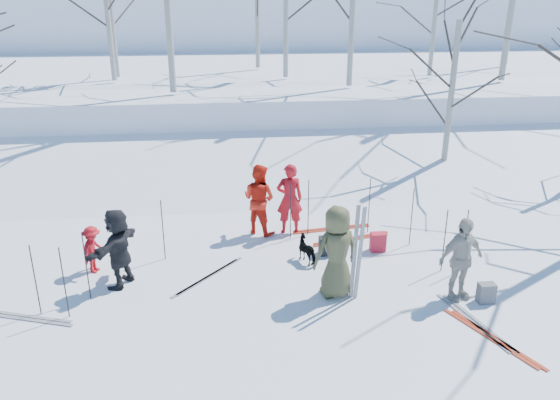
{
  "coord_description": "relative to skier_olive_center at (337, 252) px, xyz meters",
  "views": [
    {
      "loc": [
        -1.15,
        -8.95,
        5.31
      ],
      "look_at": [
        0.0,
        1.5,
        1.3
      ],
      "focal_mm": 35.0,
      "sensor_mm": 36.0,
      "label": 1
    }
  ],
  "objects": [
    {
      "name": "ground",
      "position": [
        -0.85,
        0.17,
        -0.88
      ],
      "size": [
        120.0,
        120.0,
        0.0
      ],
      "primitive_type": "plane",
      "color": "white",
      "rests_on": "ground"
    },
    {
      "name": "snow_ramp",
      "position": [
        -0.85,
        7.17,
        -0.73
      ],
      "size": [
        70.0,
        9.49,
        4.12
      ],
      "primitive_type": "cube",
      "rotation": [
        0.3,
        0.0,
        0.0
      ],
      "color": "white",
      "rests_on": "ground"
    },
    {
      "name": "snow_plateau",
      "position": [
        -0.85,
        17.17,
        0.12
      ],
      "size": [
        70.0,
        18.0,
        2.2
      ],
      "primitive_type": "cube",
      "color": "white",
      "rests_on": "ground"
    },
    {
      "name": "far_hill",
      "position": [
        -0.85,
        38.17,
        1.12
      ],
      "size": [
        90.0,
        30.0,
        6.0
      ],
      "primitive_type": "cube",
      "color": "white",
      "rests_on": "ground"
    },
    {
      "name": "skier_olive_center",
      "position": [
        0.0,
        0.0,
        0.0
      ],
      "size": [
        0.99,
        0.79,
        1.76
      ],
      "primitive_type": "imported",
      "rotation": [
        0.0,
        0.0,
        3.44
      ],
      "color": "#45462A",
      "rests_on": "ground"
    },
    {
      "name": "skier_red_north",
      "position": [
        -0.49,
        2.92,
        -0.04
      ],
      "size": [
        0.62,
        0.41,
        1.69
      ],
      "primitive_type": "imported",
      "rotation": [
        0.0,
        0.0,
        3.14
      ],
      "color": "#B01018",
      "rests_on": "ground"
    },
    {
      "name": "skier_redor_behind",
      "position": [
        -1.2,
        2.99,
        -0.04
      ],
      "size": [
        1.03,
        1.0,
        1.67
      ],
      "primitive_type": "imported",
      "rotation": [
        0.0,
        0.0,
        2.49
      ],
      "color": "red",
      "rests_on": "ground"
    },
    {
      "name": "skier_red_seated",
      "position": [
        -4.66,
        1.42,
        -0.39
      ],
      "size": [
        0.55,
        0.72,
        0.99
      ],
      "primitive_type": "imported",
      "rotation": [
        0.0,
        0.0,
        1.25
      ],
      "color": "#B01018",
      "rests_on": "ground"
    },
    {
      "name": "skier_cream_east",
      "position": [
        2.22,
        -0.35,
        -0.09
      ],
      "size": [
        1.0,
        0.63,
        1.59
      ],
      "primitive_type": "imported",
      "rotation": [
        0.0,
        0.0,
        0.28
      ],
      "color": "beige",
      "rests_on": "ground"
    },
    {
      "name": "skier_grey_west",
      "position": [
        -4.04,
        0.82,
        -0.1
      ],
      "size": [
        1.04,
        1.51,
        1.57
      ],
      "primitive_type": "imported",
      "rotation": [
        0.0,
        0.0,
        4.27
      ],
      "color": "black",
      "rests_on": "ground"
    },
    {
      "name": "dog",
      "position": [
        -0.29,
        1.38,
        -0.61
      ],
      "size": [
        0.56,
        0.71,
        0.55
      ],
      "primitive_type": "imported",
      "rotation": [
        0.0,
        0.0,
        3.63
      ],
      "color": "black",
      "rests_on": "ground"
    },
    {
      "name": "upright_ski_left",
      "position": [
        0.28,
        -0.2,
        0.07
      ],
      "size": [
        0.09,
        0.16,
        1.9
      ],
      "primitive_type": "cube",
      "rotation": [
        0.07,
        0.0,
        0.14
      ],
      "color": "silver",
      "rests_on": "ground"
    },
    {
      "name": "upright_ski_right",
      "position": [
        0.36,
        -0.27,
        0.07
      ],
      "size": [
        0.11,
        0.23,
        1.89
      ],
      "primitive_type": "cube",
      "rotation": [
        0.1,
        0.0,
        0.18
      ],
      "color": "silver",
      "rests_on": "ground"
    },
    {
      "name": "ski_pair_a",
      "position": [
        2.21,
        -1.18,
        -0.87
      ],
      "size": [
        1.09,
        1.99,
        0.02
      ],
      "primitive_type": null,
      "rotation": [
        0.0,
        0.0,
        0.24
      ],
      "color": "silver",
      "rests_on": "ground"
    },
    {
      "name": "ski_pair_b",
      "position": [
        2.29,
        -1.67,
        -0.87
      ],
      "size": [
        1.6,
        2.05,
        0.02
      ],
      "primitive_type": null,
      "rotation": [
        0.0,
        0.0,
        0.41
      ],
      "color": "#A42E17",
      "rests_on": "ground"
    },
    {
      "name": "ski_pair_c",
      "position": [
        -2.37,
        0.93,
        -0.87
      ],
      "size": [
        2.09,
        2.1,
        0.02
      ],
      "primitive_type": null,
      "rotation": [
        0.0,
        0.0,
        -0.72
      ],
      "color": "silver",
      "rests_on": "ground"
    },
    {
      "name": "ski_pair_d",
      "position": [
        -5.57,
        -0.19,
        -0.87
      ],
      "size": [
        1.36,
        2.02,
        0.02
      ],
      "primitive_type": null,
      "rotation": [
        0.0,
        0.0,
        1.24
      ],
      "color": "silver",
      "rests_on": "ground"
    },
    {
      "name": "ski_pair_e",
      "position": [
        0.87,
        2.36,
        -0.87
      ],
      "size": [
        1.12,
        2.0,
        0.02
      ],
      "primitive_type": null,
      "rotation": [
        0.0,
        0.0,
        1.82
      ],
      "color": "#A42E17",
      "rests_on": "ground"
    },
    {
      "name": "ski_pair_f",
      "position": [
        0.53,
        2.97,
        -0.87
      ],
      "size": [
        0.69,
        1.95,
        0.02
      ],
      "primitive_type": null,
      "rotation": [
        0.0,
        0.0,
        1.7
      ],
      "color": "#A42E17",
      "rests_on": "ground"
    },
    {
      "name": "ski_pole_a",
      "position": [
        -3.3,
        1.83,
        -0.21
      ],
      "size": [
        0.02,
        0.02,
        1.34
      ],
      "primitive_type": "cylinder",
      "color": "black",
      "rests_on": "ground"
    },
    {
      "name": "ski_pole_b",
      "position": [
        -4.78,
        -0.24,
        -0.21
      ],
      "size": [
        0.02,
        0.02,
        1.34
      ],
      "primitive_type": "cylinder",
      "color": "black",
      "rests_on": "ground"
    },
    {
      "name": "ski_pole_c",
      "position": [
        -5.3,
        -0.08,
        -0.21
      ],
      "size": [
        0.02,
        0.02,
        1.34
      ],
      "primitive_type": "cylinder",
      "color": "black",
      "rests_on": "ground"
    },
    {
      "name": "ski_pole_d",
      "position": [
        2.74,
        0.62,
        -0.21
      ],
      "size": [
        0.02,
        0.02,
        1.34
      ],
      "primitive_type": "cylinder",
      "color": "black",
      "rests_on": "ground"
    },
    {
      "name": "ski_pole_e",
      "position": [
        1.35,
        2.71,
        -0.21
      ],
      "size": [
        0.02,
        0.02,
        1.34
      ],
      "primitive_type": "cylinder",
      "color": "black",
      "rests_on": "ground"
    },
    {
      "name": "ski_pole_f",
      "position": [
        2.34,
        0.68,
        -0.21
      ],
      "size": [
        0.02,
        0.02,
        1.34
      ],
      "primitive_type": "cylinder",
      "color": "black",
      "rests_on": "ground"
    },
    {
      "name": "ski_pole_g",
      "position": [
        -0.52,
        2.56,
        -0.21
      ],
      "size": [
        0.02,
        0.02,
        1.34
      ],
      "primitive_type": "cylinder",
      "color": "black",
      "rests_on": "ground"
    },
    {
      "name": "ski_pole_h",
      "position": [
        2.1,
        1.94,
        -0.21
      ],
      "size": [
        0.02,
        0.02,
        1.34
      ],
      "primitive_type": "cylinder",
      "color": "black",
      "rests_on": "ground"
    },
    {
      "name": "ski_pole_i",
      "position": [
        -0.08,
        2.76,
        -0.21
      ],
      "size": [
        0.02,
        0.02,
        1.34
      ],
      "primitive_type": "cylinder",
      "color": "black",
      "rests_on": "ground"
    },
    {
      "name": "ski_pole_j",
      "position": [
        -4.54,
        0.35,
        -0.21
      ],
      "size": [
        0.02,
        0.02,
        1.34
      ],
      "primitive_type": "cylinder",
      "color": "black",
      "rests_on": "ground"
    },
    {
      "name": "backpack_red",
      "position": [
        1.3,
        1.71,
        -0.67
      ],
      "size": [
        0.32,
        0.22,
        0.42
      ],
      "primitive_type": "cube",
      "color": "#B81C2E",
      "rests_on": "ground"
    },
    {
      "name": "backpack_grey",
      "position": [
        2.68,
        -0.57,
        -0.69
      ],
      "size": [
        0.3,
        0.2,
        0.38
      ],
      "primitive_type": "cube",
      "color": "#5C5D64",
      "rests_on": "ground"
    },
    {
      "name": "backpack_dark",
      "position": [
        0.17,
        1.67,
        -0.68
      ],
      "size": [
        0.34,
        0.24,
        0.4
      ],
      "primitive_type": "cube",
      "color": "black",
      "rests_on": "ground"
    },
    {
      "name": "birch_plateau_h",
      "position": [
        6.34,
        12.54,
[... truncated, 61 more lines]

